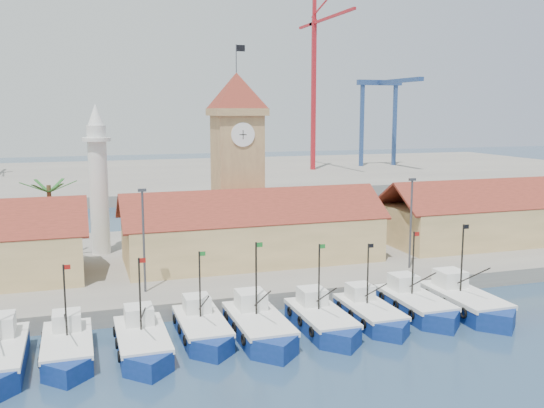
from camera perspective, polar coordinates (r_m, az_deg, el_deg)
name	(u,v)px	position (r m, az deg, el deg)	size (l,w,h in m)	color
ground	(327,342)	(46.50, 5.21, -12.78)	(400.00, 400.00, 0.00)	#1C364B
quay	(243,258)	(67.95, -2.79, -5.11)	(140.00, 32.00, 1.50)	gray
terminal	(150,177)	(151.52, -11.38, 2.54)	(240.00, 80.00, 2.00)	gray
boat_1	(67,350)	(45.22, -18.69, -12.89)	(3.35, 9.17, 6.94)	navy
boat_2	(143,344)	(44.77, -12.06, -12.79)	(3.47, 9.49, 7.18)	navy
boat_3	(203,330)	(46.82, -6.53, -11.70)	(3.36, 9.21, 6.97)	navy
boat_4	(260,328)	(46.64, -1.15, -11.63)	(3.70, 10.13, 7.66)	navy
boat_5	(323,322)	(48.26, 4.80, -11.01)	(3.46, 9.47, 7.16)	navy
boat_6	(371,315)	(50.40, 9.34, -10.27)	(3.28, 8.98, 6.80)	navy
boat_7	(417,306)	(53.16, 13.50, -9.32)	(3.55, 9.73, 7.36)	navy
boat_8	(467,304)	(54.64, 17.86, -8.94)	(3.83, 10.50, 7.95)	navy
hall_center	(252,237)	(63.47, -1.86, -3.10)	(27.04, 10.13, 7.61)	#E3BB7C
hall_right	(507,220)	(78.45, 21.21, -1.40)	(31.20, 10.13, 7.61)	#E3BB7C
clock_tower	(237,157)	(68.08, -3.30, 4.48)	(5.80, 5.80, 22.70)	tan
minaret	(98,179)	(68.11, -16.03, 2.27)	(3.00, 3.00, 16.30)	silver
palm_tree	(50,216)	(66.62, -20.14, -1.09)	(5.60, 5.03, 8.39)	brown
lamp_posts	(282,227)	(55.65, 0.91, -2.18)	(80.70, 0.25, 9.03)	#3F3F44
crane_red_right	(316,71)	(154.88, 4.15, 12.37)	(1.00, 33.13, 44.58)	#B31B23
gantry	(385,99)	(166.42, 10.59, 9.68)	(13.00, 22.00, 23.20)	navy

